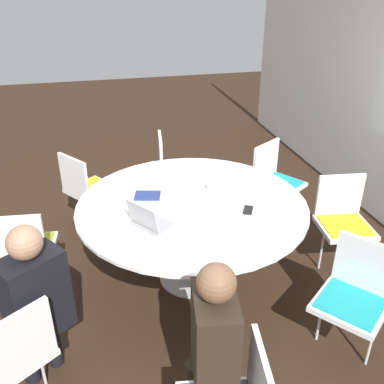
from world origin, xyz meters
The scene contains 15 objects.
ground_plane centered at (0.00, 0.00, 0.00)m, with size 16.00×16.00×0.00m, color black.
conference_table centered at (0.00, 0.00, 0.67)m, with size 1.86×1.86×0.75m.
chair_0 centered at (1.00, -1.31, 0.50)m, with size 0.60×0.60×0.84m.
chair_2 centered at (1.02, 0.89, 0.50)m, with size 0.61×0.60×0.84m.
chair_3 centered at (0.11, 1.35, 0.50)m, with size 0.47×0.49×0.84m.
chair_4 centered at (-0.79, 1.09, 0.50)m, with size 0.59×0.60×0.84m.
chair_5 centered at (-1.35, 0.11, 0.50)m, with size 0.49×0.47×0.84m.
chair_6 centered at (-1.06, -0.84, 0.50)m, with size 0.60×0.60×0.84m.
chair_7 centered at (-0.09, -1.35, 0.50)m, with size 0.47×0.49×0.84m.
person_0 centered at (0.80, -1.16, 0.69)m, with size 0.39×0.42×1.19m.
person_1 centered at (1.39, -0.24, 0.69)m, with size 0.39×0.30×1.19m.
laptop centered at (0.28, -0.39, 0.81)m, with size 0.37×0.36×0.21m.
spiral_notebook centered at (-0.19, -0.33, 0.76)m, with size 0.20×0.24×0.02m.
coffee_cup centered at (-0.17, 0.21, 0.80)m, with size 0.08×0.08×0.08m.
cell_phone centered at (0.22, 0.40, 0.76)m, with size 0.16×0.13×0.01m.
Camera 1 is at (2.94, -0.72, 2.43)m, focal length 40.00 mm.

